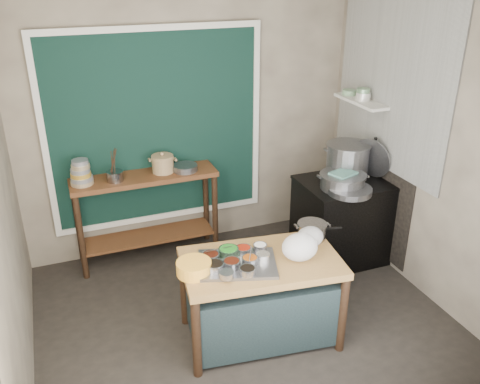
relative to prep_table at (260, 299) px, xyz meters
name	(u,v)px	position (x,y,z in m)	size (l,w,h in m)	color
floor	(241,316)	(-0.05, 0.30, -0.39)	(3.50, 3.00, 0.02)	black
back_wall	(189,119)	(-0.05, 1.81, 1.02)	(3.50, 0.02, 2.80)	gray
right_wall	(425,144)	(1.71, 0.30, 1.02)	(0.02, 3.00, 2.80)	gray
curtain_panel	(157,129)	(-0.40, 1.77, 0.98)	(2.10, 0.02, 1.90)	black
curtain_frame	(157,129)	(-0.40, 1.76, 0.98)	(2.22, 0.03, 2.02)	beige
tile_panel	(391,82)	(1.69, 0.85, 1.48)	(0.02, 1.70, 1.70)	#B2B2AA
soot_patch	(372,188)	(1.69, 0.95, 0.32)	(0.01, 1.30, 1.30)	black
wall_shelf	(361,101)	(1.58, 1.15, 1.23)	(0.22, 0.70, 0.03)	beige
prep_table	(260,299)	(0.00, 0.00, 0.00)	(1.25, 0.72, 0.75)	olive
back_counter	(148,217)	(-0.60, 1.58, 0.10)	(1.45, 0.40, 0.95)	#522917
stove_block	(343,221)	(1.30, 0.85, 0.05)	(0.90, 0.68, 0.85)	black
stove_top	(347,183)	(1.30, 0.85, 0.49)	(0.92, 0.69, 0.03)	black
condiment_tray	(237,264)	(-0.21, -0.01, 0.39)	(0.60, 0.43, 0.03)	gray
condiment_bowls	(234,259)	(-0.23, 0.00, 0.43)	(0.56, 0.44, 0.06)	gray
yellow_basin	(194,268)	(-0.55, 0.01, 0.43)	(0.27, 0.27, 0.10)	orange
saucepan	(312,231)	(0.54, 0.17, 0.44)	(0.26, 0.26, 0.14)	gray
plastic_bag_a	(300,247)	(0.28, -0.10, 0.48)	(0.29, 0.25, 0.22)	white
plastic_bag_b	(310,237)	(0.46, 0.06, 0.46)	(0.23, 0.19, 0.17)	white
bowl_stack	(81,174)	(-1.20, 1.56, 0.68)	(0.22, 0.22, 0.25)	tan
utensil_cup	(115,176)	(-0.89, 1.53, 0.62)	(0.16, 0.16, 0.10)	gray
ceramic_crock	(163,165)	(-0.40, 1.59, 0.65)	(0.23, 0.23, 0.16)	olive
wide_bowl	(185,168)	(-0.18, 1.54, 0.61)	(0.25, 0.25, 0.06)	gray
stock_pot	(347,161)	(1.35, 0.95, 0.68)	(0.45, 0.45, 0.35)	gray
pot_lid	(372,158)	(1.58, 0.86, 0.71)	(0.43, 0.43, 0.02)	gray
steamer	(343,181)	(1.16, 0.72, 0.58)	(0.46, 0.46, 0.15)	gray
green_cloth	(343,173)	(1.16, 0.72, 0.66)	(0.24, 0.18, 0.02)	#599787
shallow_pan	(350,190)	(1.17, 0.60, 0.53)	(0.43, 0.43, 0.06)	gray
shelf_bowl_stack	(363,95)	(1.58, 1.12, 1.30)	(0.15, 0.15, 0.12)	silver
shelf_bowl_green	(349,92)	(1.58, 1.38, 1.27)	(0.14, 0.14, 0.05)	gray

